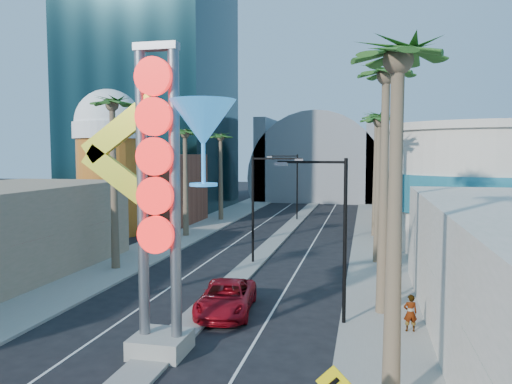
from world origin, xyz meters
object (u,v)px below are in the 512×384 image
(pedestrian_a, at_px, (410,313))
(pedestrian_b, at_px, (388,253))
(red_pickup, at_px, (226,298))
(neon_sign, at_px, (177,176))

(pedestrian_a, bearing_deg, pedestrian_b, -97.40)
(pedestrian_a, bearing_deg, red_pickup, -16.54)
(red_pickup, bearing_deg, neon_sign, -100.25)
(neon_sign, xyz_separation_m, pedestrian_b, (8.91, 17.90, -6.26))
(neon_sign, height_order, pedestrian_b, neon_sign)
(red_pickup, distance_m, pedestrian_b, 14.94)
(pedestrian_a, xyz_separation_m, pedestrian_b, (-0.47, 13.39, 0.05))
(red_pickup, relative_size, pedestrian_a, 3.35)
(neon_sign, bearing_deg, red_pickup, 86.11)
(neon_sign, xyz_separation_m, red_pickup, (0.38, 5.63, -6.51))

